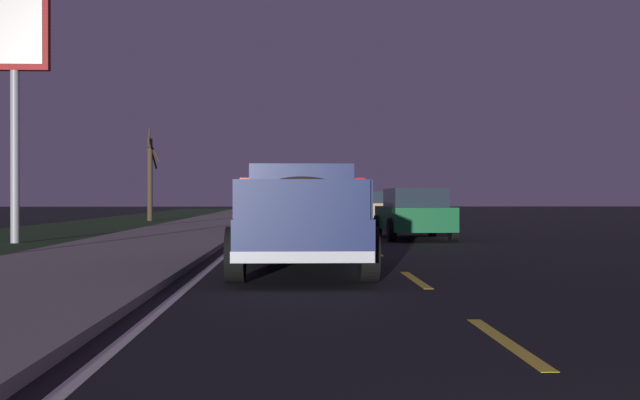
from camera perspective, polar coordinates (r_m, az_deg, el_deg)
ground at (r=29.17m, az=1.78°, el=-2.29°), size 144.00×144.00×0.00m
sidewalk_shoulder at (r=29.36m, az=-9.40°, el=-2.16°), size 108.00×4.00×0.12m
grass_verge at (r=30.42m, az=-18.79°, el=-2.19°), size 108.00×6.00×0.01m
lane_markings at (r=30.90m, az=-3.16°, el=-2.14°), size 108.00×3.54×0.01m
pickup_truck at (r=13.34m, az=-1.38°, el=-1.07°), size 5.43×2.29×1.87m
sedan_tan at (r=37.93m, az=3.39°, el=-0.52°), size 4.42×2.06×1.54m
sedan_green at (r=23.63m, az=6.98°, el=-0.98°), size 4.44×2.10×1.54m
sedan_black at (r=26.64m, az=-1.51°, el=-0.84°), size 4.42×2.05×1.54m
gas_price_sign at (r=23.17m, az=-21.76°, el=10.08°), size 0.27×1.90×6.98m
bare_tree_far at (r=41.93m, az=-12.52°, el=1.75°), size 2.02×0.76×4.96m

